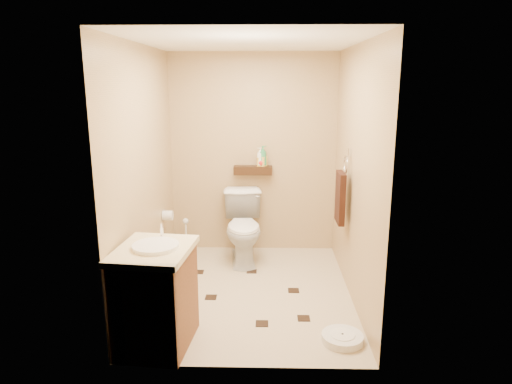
{
  "coord_description": "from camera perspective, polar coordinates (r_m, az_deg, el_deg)",
  "views": [
    {
      "loc": [
        0.17,
        -4.22,
        2.06
      ],
      "look_at": [
        0.06,
        0.25,
        0.97
      ],
      "focal_mm": 32.0,
      "sensor_mm": 36.0,
      "label": 1
    }
  ],
  "objects": [
    {
      "name": "bottle_b",
      "position": [
        5.47,
        0.54,
        4.08
      ],
      "size": [
        0.08,
        0.08,
        0.16
      ],
      "primitive_type": "imported",
      "rotation": [
        0.0,
        0.0,
        6.21
      ],
      "color": "gold",
      "rests_on": "wall_shelf"
    },
    {
      "name": "bathroom_scale",
      "position": [
        3.95,
        10.75,
        -17.48
      ],
      "size": [
        0.39,
        0.39,
        0.07
      ],
      "rotation": [
        0.0,
        0.0,
        0.18
      ],
      "color": "white",
      "rests_on": "ground"
    },
    {
      "name": "vanity",
      "position": [
        3.76,
        -12.4,
        -12.51
      ],
      "size": [
        0.62,
        0.73,
        0.95
      ],
      "rotation": [
        0.0,
        0.0,
        -0.11
      ],
      "color": "brown",
      "rests_on": "ground"
    },
    {
      "name": "toilet_brush",
      "position": [
        5.71,
        -8.71,
        -6.01
      ],
      "size": [
        0.1,
        0.1,
        0.44
      ],
      "color": "#1A6B61",
      "rests_on": "ground"
    },
    {
      "name": "ceiling",
      "position": [
        4.24,
        -0.93,
        18.26
      ],
      "size": [
        2.0,
        2.5,
        0.02
      ],
      "primitive_type": "cube",
      "color": "white",
      "rests_on": "wall_back"
    },
    {
      "name": "bottle_e",
      "position": [
        5.46,
        0.86,
        4.16
      ],
      "size": [
        0.11,
        0.11,
        0.18
      ],
      "primitive_type": "imported",
      "rotation": [
        0.0,
        0.0,
        2.5
      ],
      "color": "#EAC14E",
      "rests_on": "wall_shelf"
    },
    {
      "name": "towel_ring",
      "position": [
        4.67,
        10.54,
        -0.4
      ],
      "size": [
        0.12,
        0.3,
        0.76
      ],
      "color": "silver",
      "rests_on": "wall_right"
    },
    {
      "name": "bottle_d",
      "position": [
        5.46,
        0.86,
        4.53
      ],
      "size": [
        0.11,
        0.11,
        0.25
      ],
      "primitive_type": "imported",
      "rotation": [
        0.0,
        0.0,
        1.75
      ],
      "color": "#309254",
      "rests_on": "wall_shelf"
    },
    {
      "name": "wall_left",
      "position": [
        4.46,
        -13.82,
        2.15
      ],
      "size": [
        0.04,
        2.5,
        2.4
      ],
      "primitive_type": "cube",
      "color": "tan",
      "rests_on": "ground"
    },
    {
      "name": "bottle_c",
      "position": [
        5.47,
        0.69,
        3.93
      ],
      "size": [
        0.14,
        0.14,
        0.13
      ],
      "primitive_type": "imported",
      "rotation": [
        0.0,
        0.0,
        3.66
      ],
      "color": "red",
      "rests_on": "wall_shelf"
    },
    {
      "name": "ground",
      "position": [
        4.7,
        -0.82,
        -12.35
      ],
      "size": [
        2.5,
        2.5,
        0.0
      ],
      "primitive_type": "plane",
      "color": "tan",
      "rests_on": "ground"
    },
    {
      "name": "wall_front",
      "position": [
        3.1,
        -1.77,
        -2.47
      ],
      "size": [
        2.0,
        0.04,
        2.4
      ],
      "primitive_type": "cube",
      "color": "tan",
      "rests_on": "ground"
    },
    {
      "name": "toilet",
      "position": [
        5.32,
        -1.54,
        -4.47
      ],
      "size": [
        0.53,
        0.83,
        0.81
      ],
      "primitive_type": "imported",
      "rotation": [
        0.0,
        0.0,
        0.1
      ],
      "color": "white",
      "rests_on": "ground"
    },
    {
      "name": "wall_shelf",
      "position": [
        5.49,
        -0.39,
        2.74
      ],
      "size": [
        0.46,
        0.14,
        0.1
      ],
      "primitive_type": "cube",
      "color": "#361D0E",
      "rests_on": "wall_back"
    },
    {
      "name": "wall_back",
      "position": [
        5.54,
        -0.37,
        4.73
      ],
      "size": [
        2.0,
        0.04,
        2.4
      ],
      "primitive_type": "cube",
      "color": "tan",
      "rests_on": "ground"
    },
    {
      "name": "bottle_a",
      "position": [
        5.46,
        0.53,
        4.42
      ],
      "size": [
        0.12,
        0.12,
        0.23
      ],
      "primitive_type": "imported",
      "rotation": [
        0.0,
        0.0,
        5.44
      ],
      "color": "white",
      "rests_on": "wall_shelf"
    },
    {
      "name": "floor_accents",
      "position": [
        4.65,
        -0.57,
        -12.58
      ],
      "size": [
        1.2,
        1.23,
        0.01
      ],
      "color": "black",
      "rests_on": "ground"
    },
    {
      "name": "toilet_paper",
      "position": [
        5.2,
        -10.98,
        -2.89
      ],
      "size": [
        0.12,
        0.11,
        0.12
      ],
      "color": "white",
      "rests_on": "wall_left"
    },
    {
      "name": "wall_right",
      "position": [
        4.39,
        12.3,
        2.03
      ],
      "size": [
        0.04,
        2.5,
        2.4
      ],
      "primitive_type": "cube",
      "color": "tan",
      "rests_on": "ground"
    }
  ]
}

